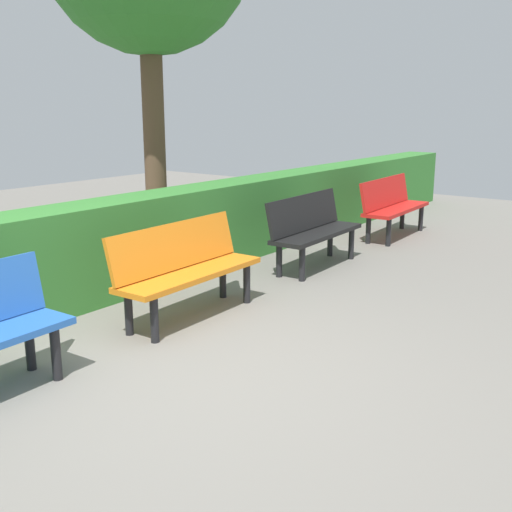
{
  "coord_description": "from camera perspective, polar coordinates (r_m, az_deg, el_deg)",
  "views": [
    {
      "loc": [
        2.98,
        2.95,
        1.9
      ],
      "look_at": [
        -1.43,
        -0.33,
        0.55
      ],
      "focal_mm": 43.25,
      "sensor_mm": 36.0,
      "label": 1
    }
  ],
  "objects": [
    {
      "name": "bench_orange",
      "position": [
        5.63,
        -6.57,
        -0.87
      ],
      "size": [
        1.59,
        0.51,
        0.86
      ],
      "rotation": [
        0.0,
        0.0,
        0.03
      ],
      "color": "orange",
      "rests_on": "ground_plane"
    },
    {
      "name": "ground_plane",
      "position": [
        4.6,
        -7.46,
        -10.7
      ],
      "size": [
        20.29,
        20.29,
        0.0
      ],
      "primitive_type": "plane",
      "color": "gray"
    },
    {
      "name": "bench_red",
      "position": [
        9.3,
        12.47,
        4.72
      ],
      "size": [
        1.62,
        0.54,
        0.86
      ],
      "rotation": [
        0.0,
        0.0,
        0.05
      ],
      "color": "red",
      "rests_on": "ground_plane"
    },
    {
      "name": "hedge_row",
      "position": [
        6.4,
        -13.51,
        0.65
      ],
      "size": [
        16.29,
        0.56,
        0.97
      ],
      "primitive_type": "cube",
      "color": "#387F33",
      "rests_on": "ground_plane"
    },
    {
      "name": "bench_black",
      "position": [
        7.37,
        5.23,
        2.65
      ],
      "size": [
        1.54,
        0.52,
        0.86
      ],
      "rotation": [
        0.0,
        0.0,
        0.04
      ],
      "color": "black",
      "rests_on": "ground_plane"
    }
  ]
}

